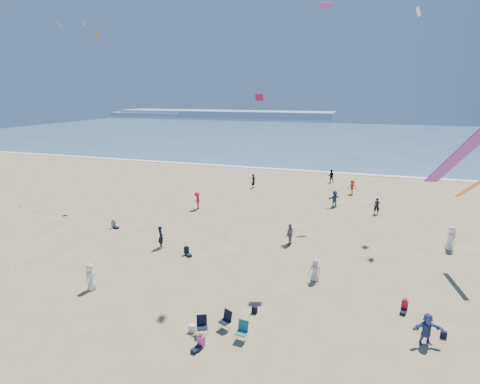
% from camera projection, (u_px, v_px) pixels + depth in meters
% --- Properties ---
extents(ground, '(220.00, 220.00, 0.00)m').
position_uv_depth(ground, '(144.00, 358.00, 17.17)').
color(ground, tan).
rests_on(ground, ground).
extents(ocean, '(220.00, 100.00, 0.06)m').
position_uv_depth(ocean, '(330.00, 137.00, 104.41)').
color(ocean, '#476B84').
rests_on(ocean, ground).
extents(surf_line, '(220.00, 1.20, 0.08)m').
position_uv_depth(surf_line, '(302.00, 171.00, 58.49)').
color(surf_line, white).
rests_on(surf_line, ground).
extents(headland_far, '(110.00, 20.00, 3.20)m').
position_uv_depth(headland_far, '(224.00, 114.00, 191.01)').
color(headland_far, '#7A8EA8').
rests_on(headland_far, ground).
extents(headland_near, '(40.00, 14.00, 2.00)m').
position_uv_depth(headland_near, '(150.00, 114.00, 198.65)').
color(headland_near, '#7A8EA8').
rests_on(headland_near, ground).
extents(standing_flyers, '(27.84, 48.81, 1.91)m').
position_uv_depth(standing_flyers, '(307.00, 227.00, 31.47)').
color(standing_flyers, black).
rests_on(standing_flyers, ground).
extents(seated_group, '(24.60, 18.81, 0.84)m').
position_uv_depth(seated_group, '(214.00, 289.00, 22.41)').
color(seated_group, white).
rests_on(seated_group, ground).
extents(chair_cluster, '(2.73, 1.60, 1.00)m').
position_uv_depth(chair_cluster, '(223.00, 326.00, 18.66)').
color(chair_cluster, black).
rests_on(chair_cluster, ground).
extents(white_tote, '(0.35, 0.20, 0.40)m').
position_uv_depth(white_tote, '(192.00, 328.00, 18.99)').
color(white_tote, white).
rests_on(white_tote, ground).
extents(black_backpack, '(0.30, 0.22, 0.38)m').
position_uv_depth(black_backpack, '(255.00, 310.00, 20.66)').
color(black_backpack, black).
rests_on(black_backpack, ground).
extents(navy_bag, '(0.28, 0.18, 0.34)m').
position_uv_depth(navy_bag, '(444.00, 335.00, 18.55)').
color(navy_bag, black).
rests_on(navy_bag, ground).
extents(kites_aloft, '(41.59, 37.48, 30.51)m').
position_uv_depth(kites_aloft, '(364.00, 35.00, 22.81)').
color(kites_aloft, '#083FCA').
rests_on(kites_aloft, ground).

